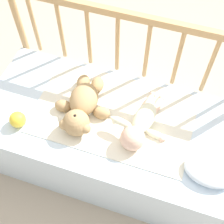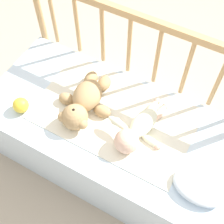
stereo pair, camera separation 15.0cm
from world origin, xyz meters
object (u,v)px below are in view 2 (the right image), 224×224
(baby, at_px, (138,129))
(toy_ball, at_px, (21,105))
(small_pillow, at_px, (199,187))
(teddy_bear, at_px, (84,102))

(baby, relative_size, toy_ball, 4.67)
(small_pillow, bearing_deg, teddy_bear, 169.12)
(teddy_bear, distance_m, baby, 0.30)
(teddy_bear, height_order, small_pillow, teddy_bear)
(teddy_bear, relative_size, toy_ball, 4.75)
(teddy_bear, relative_size, small_pillow, 1.64)
(baby, distance_m, small_pillow, 0.37)
(small_pillow, bearing_deg, toy_ball, -177.84)
(baby, relative_size, small_pillow, 1.62)
(baby, xyz_separation_m, toy_ball, (-0.57, -0.15, -0.01))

